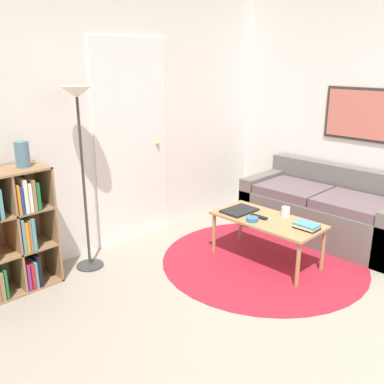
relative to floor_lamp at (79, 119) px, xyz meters
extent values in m
plane|color=gray|center=(0.53, -2.41, -1.39)|extent=(14.00, 14.00, 0.00)
cube|color=silver|center=(0.53, 0.30, -0.09)|extent=(7.25, 0.05, 2.60)
cube|color=white|center=(0.75, 0.26, -0.35)|extent=(0.91, 0.02, 2.08)
sphere|color=tan|center=(1.07, 0.24, -0.39)|extent=(0.04, 0.04, 0.04)
cube|color=silver|center=(2.68, -1.07, -0.09)|extent=(0.05, 5.68, 2.60)
cube|color=#332D28|center=(2.64, -1.27, -0.08)|extent=(0.02, 0.79, 0.56)
cube|color=#C66656|center=(2.63, -1.27, -0.08)|extent=(0.01, 0.73, 0.50)
cylinder|color=maroon|center=(1.26, -1.09, -1.38)|extent=(1.96, 1.96, 0.01)
cube|color=#936B47|center=(-0.33, 0.08, -0.87)|extent=(0.02, 0.34, 1.04)
cube|color=#936B47|center=(-0.80, 0.08, -1.38)|extent=(0.97, 0.34, 0.02)
cube|color=#936B47|center=(-0.65, 0.08, -0.87)|extent=(0.02, 0.32, 1.00)
cube|color=#196B38|center=(-0.80, 0.04, -1.24)|extent=(0.02, 0.24, 0.26)
cube|color=#7F287A|center=(-0.62, 0.02, -1.25)|extent=(0.02, 0.20, 0.23)
cube|color=#B21E23|center=(-0.58, 0.03, -1.26)|extent=(0.03, 0.22, 0.23)
cube|color=teal|center=(-0.55, 0.02, -1.25)|extent=(0.02, 0.21, 0.23)
cube|color=black|center=(-0.52, 0.05, -1.23)|extent=(0.03, 0.27, 0.28)
cube|color=teal|center=(-0.62, 0.02, -0.88)|extent=(0.02, 0.20, 0.29)
cube|color=orange|center=(-0.59, 0.05, -0.90)|extent=(0.03, 0.27, 0.26)
cube|color=olive|center=(-0.56, 0.03, -0.89)|extent=(0.02, 0.22, 0.27)
cube|color=teal|center=(-0.53, 0.01, -0.89)|extent=(0.03, 0.19, 0.28)
cube|color=orange|center=(-0.62, 0.04, -0.57)|extent=(0.02, 0.25, 0.25)
cube|color=navy|center=(-0.59, 0.04, -0.58)|extent=(0.02, 0.25, 0.22)
cube|color=silver|center=(-0.56, 0.02, -0.55)|extent=(0.03, 0.20, 0.28)
cube|color=silver|center=(-0.53, 0.03, -0.57)|extent=(0.03, 0.23, 0.24)
cube|color=olive|center=(-0.49, 0.03, -0.56)|extent=(0.03, 0.22, 0.26)
cube|color=#196B38|center=(-0.46, 0.01, -0.58)|extent=(0.03, 0.19, 0.23)
cylinder|color=#333333|center=(0.00, 0.00, -1.38)|extent=(0.25, 0.25, 0.01)
cylinder|color=#333333|center=(0.00, 0.00, -0.56)|extent=(0.02, 0.02, 1.57)
cone|color=white|center=(0.00, 0.00, 0.23)|extent=(0.28, 0.28, 0.10)
cube|color=#66605B|center=(2.23, -1.18, -1.18)|extent=(0.81, 1.74, 0.42)
cube|color=#66605B|center=(2.55, -1.18, -1.02)|extent=(0.16, 1.74, 0.74)
cube|color=#66605B|center=(2.23, -0.39, -1.11)|extent=(0.81, 0.16, 0.56)
cube|color=#67535A|center=(2.15, -1.53, -0.92)|extent=(0.61, 0.69, 0.10)
cube|color=#67535A|center=(2.15, -0.82, -0.92)|extent=(0.61, 0.69, 0.10)
cube|color=#AD7F51|center=(1.27, -1.10, -0.96)|extent=(0.50, 1.04, 0.02)
cylinder|color=#AD7F51|center=(1.06, -1.59, -1.18)|extent=(0.04, 0.04, 0.42)
cylinder|color=#AD7F51|center=(1.06, -0.62, -1.18)|extent=(0.04, 0.04, 0.42)
cylinder|color=#AD7F51|center=(1.48, -1.59, -1.18)|extent=(0.04, 0.04, 0.42)
cylinder|color=#AD7F51|center=(1.48, -0.62, -1.18)|extent=(0.04, 0.04, 0.42)
cube|color=black|center=(1.23, -0.79, -0.94)|extent=(0.35, 0.25, 0.02)
cylinder|color=teal|center=(1.11, -1.04, -0.93)|extent=(0.11, 0.11, 0.04)
cube|color=black|center=(1.31, -1.50, -0.94)|extent=(0.14, 0.21, 0.02)
cube|color=silver|center=(1.30, -1.50, -0.92)|extent=(0.14, 0.21, 0.02)
cube|color=teal|center=(1.30, -1.50, -0.90)|extent=(0.14, 0.21, 0.02)
cylinder|color=white|center=(1.44, -1.19, -0.90)|extent=(0.08, 0.08, 0.09)
cube|color=black|center=(1.23, -1.04, -0.94)|extent=(0.05, 0.17, 0.02)
cylinder|color=slate|center=(-0.49, 0.08, -0.24)|extent=(0.11, 0.11, 0.21)
camera|label=1|loc=(-1.89, -3.28, 0.50)|focal=40.00mm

